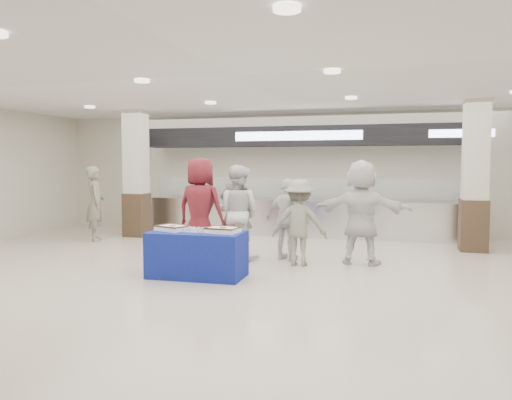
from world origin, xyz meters
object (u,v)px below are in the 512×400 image
(sheet_cake_right, at_px, (223,229))
(civilian_maroon, at_px, (200,209))
(soldier_b, at_px, (299,222))
(soldier_bg, at_px, (95,204))
(chef_short, at_px, (287,219))
(cupcake_tray, at_px, (199,230))
(civilian_white, at_px, (361,212))
(soldier_a, at_px, (236,211))
(sheet_cake_left, at_px, (173,227))
(display_table, at_px, (197,254))
(chef_tall, at_px, (238,212))

(sheet_cake_right, height_order, civilian_maroon, civilian_maroon)
(soldier_b, xyz_separation_m, soldier_bg, (-5.29, 1.53, 0.11))
(chef_short, bearing_deg, soldier_bg, 5.32)
(cupcake_tray, bearing_deg, civilian_white, 37.00)
(cupcake_tray, distance_m, chef_short, 2.15)
(soldier_a, bearing_deg, chef_short, 178.81)
(sheet_cake_right, height_order, cupcake_tray, sheet_cake_right)
(chef_short, xyz_separation_m, soldier_b, (0.32, -0.44, 0.00))
(sheet_cake_left, bearing_deg, civilian_maroon, 93.42)
(civilian_maroon, relative_size, chef_short, 1.26)
(cupcake_tray, height_order, soldier_a, soldier_a)
(chef_short, relative_size, soldier_bg, 0.87)
(chef_short, bearing_deg, sheet_cake_left, 66.75)
(civilian_maroon, height_order, soldier_b, civilian_maroon)
(sheet_cake_left, distance_m, soldier_a, 1.89)
(display_table, bearing_deg, cupcake_tray, -33.96)
(soldier_a, xyz_separation_m, chef_short, (1.05, -0.01, -0.14))
(display_table, height_order, civilian_maroon, civilian_maroon)
(soldier_b, bearing_deg, cupcake_tray, 42.61)
(sheet_cake_left, bearing_deg, chef_short, 49.03)
(chef_tall, distance_m, chef_short, 0.97)
(sheet_cake_left, height_order, soldier_b, soldier_b)
(civilian_maroon, xyz_separation_m, civilian_white, (3.05, 0.36, -0.02))
(civilian_maroon, bearing_deg, soldier_b, -175.90)
(civilian_maroon, bearing_deg, sheet_cake_left, 99.49)
(soldier_b, bearing_deg, sheet_cake_right, 50.73)
(soldier_b, relative_size, soldier_bg, 0.88)
(soldier_a, relative_size, soldier_bg, 1.03)
(civilian_maroon, bearing_deg, sheet_cake_right, 130.18)
(chef_short, distance_m, soldier_b, 0.54)
(civilian_maroon, relative_size, civilian_white, 1.02)
(sheet_cake_left, bearing_deg, cupcake_tray, -7.82)
(cupcake_tray, height_order, soldier_bg, soldier_bg)
(chef_tall, relative_size, chef_short, 1.16)
(civilian_maroon, distance_m, soldier_a, 0.72)
(display_table, distance_m, soldier_b, 2.04)
(sheet_cake_left, xyz_separation_m, soldier_b, (1.88, 1.36, -0.01))
(cupcake_tray, bearing_deg, soldier_a, 89.48)
(display_table, xyz_separation_m, chef_tall, (0.16, 1.70, 0.54))
(chef_tall, bearing_deg, civilian_maroon, 31.05)
(soldier_bg, bearing_deg, cupcake_tray, -162.58)
(sheet_cake_right, distance_m, civilian_white, 2.75)
(sheet_cake_right, distance_m, soldier_bg, 5.19)
(chef_tall, distance_m, soldier_b, 1.31)
(sheet_cake_left, relative_size, chef_short, 0.38)
(display_table, height_order, cupcake_tray, cupcake_tray)
(soldier_a, relative_size, chef_tall, 1.01)
(display_table, relative_size, sheet_cake_left, 2.59)
(chef_short, bearing_deg, soldier_a, 17.04)
(display_table, height_order, chef_tall, chef_tall)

